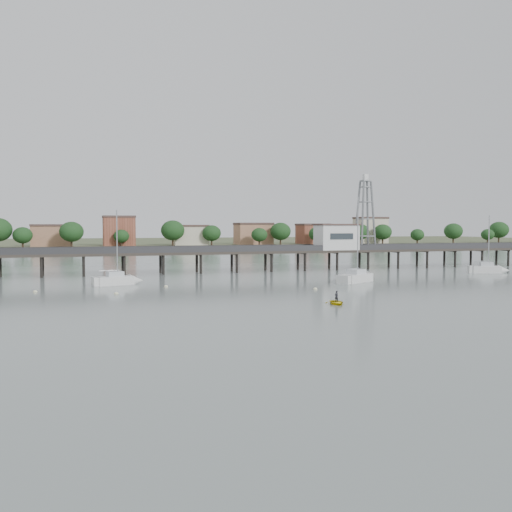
{
  "coord_description": "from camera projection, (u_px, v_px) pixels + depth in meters",
  "views": [
    {
      "loc": [
        -25.1,
        -45.8,
        8.82
      ],
      "look_at": [
        2.26,
        42.0,
        4.0
      ],
      "focal_mm": 40.0,
      "sensor_mm": 36.0,
      "label": 1
    }
  ],
  "objects": [
    {
      "name": "sailboat_c",
      "position": [
        361.0,
        277.0,
        90.95
      ],
      "size": [
        8.65,
        6.71,
        14.22
      ],
      "rotation": [
        0.0,
        0.0,
        0.56
      ],
      "color": "silver",
      "rests_on": "ground"
    },
    {
      "name": "yellow_dinghy",
      "position": [
        336.0,
        304.0,
        64.44
      ],
      "size": [
        2.21,
        0.97,
        3.0
      ],
      "primitive_type": "imported",
      "rotation": [
        0.0,
        0.0,
        -0.17
      ],
      "color": "gold",
      "rests_on": "ground"
    },
    {
      "name": "sailboat_e",
      "position": [
        492.0,
        269.0,
        107.74
      ],
      "size": [
        7.03,
        4.61,
        11.41
      ],
      "rotation": [
        0.0,
        0.0,
        -0.42
      ],
      "color": "silver",
      "rests_on": "ground"
    },
    {
      "name": "pier_building",
      "position": [
        336.0,
        237.0,
        115.87
      ],
      "size": [
        8.4,
        5.4,
        5.3
      ],
      "color": "silver",
      "rests_on": "ground"
    },
    {
      "name": "ground_plane",
      "position": [
        370.0,
        324.0,
        51.59
      ],
      "size": [
        500.0,
        500.0,
        0.0
      ],
      "primitive_type": "plane",
      "color": "slate",
      "rests_on": "ground"
    },
    {
      "name": "mooring_buoys",
      "position": [
        208.0,
        288.0,
        80.89
      ],
      "size": [
        51.52,
        10.31,
        0.39
      ],
      "color": "#F3F1BD",
      "rests_on": "ground"
    },
    {
      "name": "sailboat_b",
      "position": [
        122.0,
        280.0,
        86.06
      ],
      "size": [
        7.38,
        3.76,
        11.83
      ],
      "rotation": [
        0.0,
        0.0,
        0.25
      ],
      "color": "silver",
      "rests_on": "ground"
    },
    {
      "name": "lattice_tower",
      "position": [
        365.0,
        215.0,
        117.57
      ],
      "size": [
        3.2,
        3.2,
        15.5
      ],
      "color": "slate",
      "rests_on": "ground"
    },
    {
      "name": "far_shore",
      "position": [
        133.0,
        242.0,
        280.05
      ],
      "size": [
        500.0,
        170.0,
        10.4
      ],
      "color": "#475133",
      "rests_on": "ground"
    },
    {
      "name": "pier",
      "position": [
        217.0,
        253.0,
        108.59
      ],
      "size": [
        150.0,
        5.0,
        5.5
      ],
      "color": "#2D2823",
      "rests_on": "ground"
    },
    {
      "name": "dinghy_occupant",
      "position": [
        336.0,
        304.0,
        64.44
      ],
      "size": [
        0.82,
        1.37,
        0.31
      ],
      "primitive_type": "imported",
      "rotation": [
        0.0,
        0.0,
        3.43
      ],
      "color": "black",
      "rests_on": "ground"
    }
  ]
}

